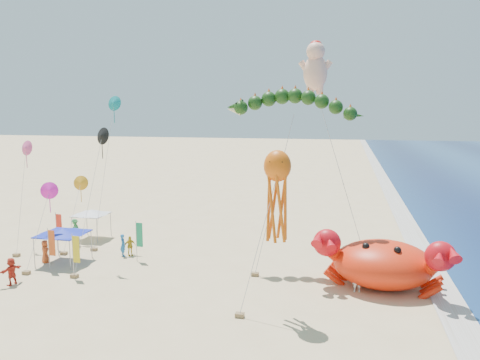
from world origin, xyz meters
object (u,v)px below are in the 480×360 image
dragon_kite (292,108)px  octopus_kite (277,189)px  canopy_white (91,212)px  cherub_kite (316,67)px  canopy_blue (63,231)px  crab_inflatable (383,263)px

dragon_kite → octopus_kite: 9.82m
canopy_white → cherub_kite: bearing=6.2°
dragon_kite → canopy_white: size_ratio=4.32×
cherub_kite → canopy_blue: bearing=-154.6°
crab_inflatable → dragon_kite: size_ratio=0.68×
dragon_kite → canopy_blue: 19.73m
cherub_kite → canopy_white: (-19.73, -2.14, -12.71)m
canopy_blue → canopy_white: same height
cherub_kite → dragon_kite: bearing=-103.5°
cherub_kite → canopy_blue: size_ratio=4.85×
crab_inflatable → canopy_blue: (-23.60, -0.00, 0.75)m
crab_inflatable → canopy_white: 25.86m
cherub_kite → crab_inflatable: bearing=-58.8°
cherub_kite → octopus_kite: cherub_kite is taller
dragon_kite → canopy_white: dragon_kite is taller
octopus_kite → canopy_white: (-18.66, 11.85, -4.79)m
dragon_kite → cherub_kite: bearing=76.5°
crab_inflatable → canopy_blue: size_ratio=2.47×
dragon_kite → octopus_kite: size_ratio=1.36×
crab_inflatable → canopy_white: crab_inflatable is taller
dragon_kite → cherub_kite: size_ratio=0.75×
canopy_white → octopus_kite: bearing=-32.4°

